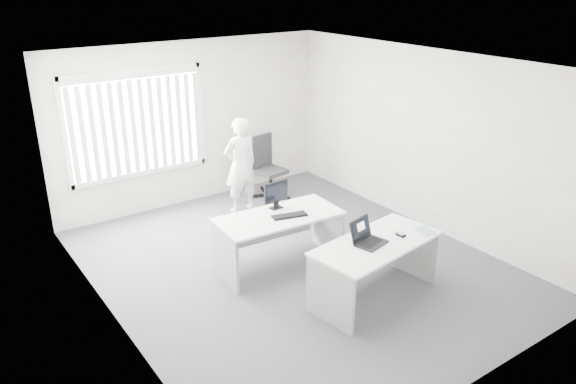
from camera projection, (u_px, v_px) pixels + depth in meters
ground at (294, 265)px, 7.90m from camera, size 6.00×6.00×0.00m
wall_back at (193, 123)px, 9.66m from camera, size 5.00×0.02×2.80m
wall_front at (487, 262)px, 5.11m from camera, size 5.00×0.02×2.80m
wall_left at (107, 216)px, 6.04m from camera, size 0.02×6.00×2.80m
wall_right at (425, 140)px, 8.72m from camera, size 0.02×6.00×2.80m
ceiling at (295, 63)px, 6.86m from camera, size 5.00×6.00×0.02m
window at (137, 124)px, 9.03m from camera, size 2.32×0.06×1.76m
blinds at (138, 126)px, 9.00m from camera, size 2.20×0.10×1.50m
desk_near at (376, 257)px, 6.93m from camera, size 1.79×1.02×0.77m
desk_far at (279, 230)px, 7.67m from camera, size 1.74×0.90×0.77m
office_chair at (268, 178)px, 10.15m from camera, size 0.74×0.74×1.13m
person at (240, 165)px, 9.37m from camera, size 0.61×0.42×1.64m
laptop at (372, 233)px, 6.74m from camera, size 0.45×0.42×0.30m
paper_sheet at (401, 236)px, 7.00m from camera, size 0.34×0.32×0.00m
mouse at (401, 234)px, 6.99m from camera, size 0.07×0.12×0.05m
booklet at (425, 231)px, 7.13m from camera, size 0.20×0.26×0.01m
keyboard at (290, 216)px, 7.55m from camera, size 0.50×0.28×0.02m
monitor at (276, 195)px, 7.74m from camera, size 0.40×0.15×0.39m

